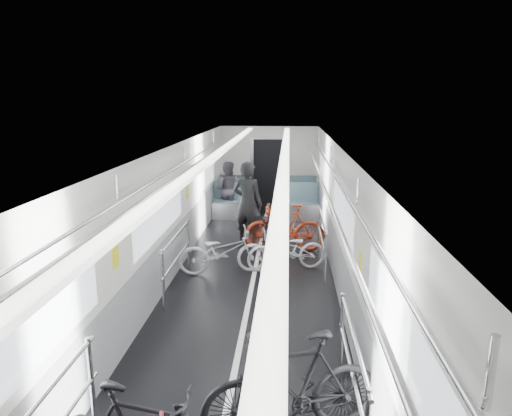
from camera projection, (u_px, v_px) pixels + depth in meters
The scene contains 8 objects.
car_shell at pixel (257, 206), 9.16m from camera, with size 3.02×14.01×2.41m.
bike_left_far at pixel (223, 251), 8.55m from camera, with size 0.58×1.65×0.87m, color #B3B3B8.
bike_right_near at pixel (292, 386), 4.38m from camera, with size 0.50×1.79×1.07m, color black.
bike_right_mid at pixel (287, 250), 8.71m from camera, with size 0.54×1.54×0.81m, color #B1B1B6.
bike_right_far at pixel (285, 228), 9.81m from camera, with size 0.49×1.73×1.04m, color #A62D14.
bike_aisle at pixel (266, 228), 10.14m from camera, with size 0.55×1.58×0.83m, color black.
person_standing at pixel (248, 204), 10.14m from camera, with size 0.69×0.45×1.90m, color black.
person_seated at pixel (227, 189), 12.67m from camera, with size 0.75×0.59×1.55m, color #35313A.
Camera 1 is at (0.61, -7.11, 3.23)m, focal length 32.00 mm.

